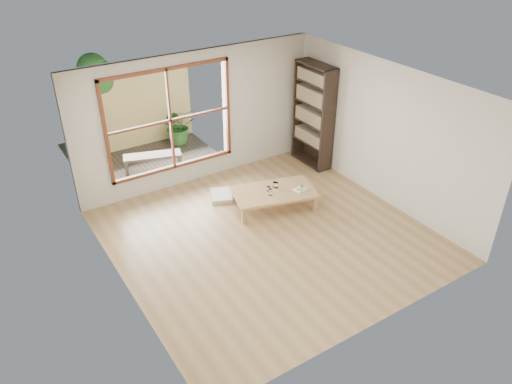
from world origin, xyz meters
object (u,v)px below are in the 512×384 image
at_px(bookshelf, 314,115).
at_px(garden_bench, 153,157).
at_px(low_table, 274,193).
at_px(food_tray, 300,188).

distance_m(bookshelf, garden_bench, 3.45).
height_order(low_table, bookshelf, bookshelf).
bearing_deg(bookshelf, low_table, -148.09).
relative_size(bookshelf, garden_bench, 1.76).
distance_m(low_table, food_tray, 0.50).
relative_size(food_tray, garden_bench, 0.23).
relative_size(low_table, garden_bench, 1.37).
height_order(bookshelf, food_tray, bookshelf).
bearing_deg(low_table, garden_bench, 134.38).
height_order(low_table, garden_bench, garden_bench).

